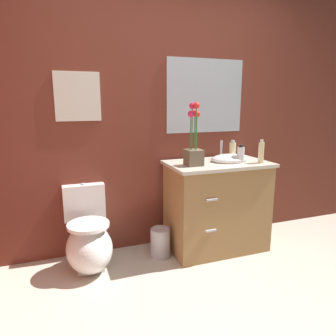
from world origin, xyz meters
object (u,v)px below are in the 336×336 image
lotion_bottle (233,151)px  wall_mirror (205,96)px  flower_vase (194,146)px  toilet (89,241)px  hand_wash_bottle (241,155)px  soap_bottle (261,152)px  wall_poster (78,97)px  vanity_cabinet (217,205)px  trash_bin (160,242)px

lotion_bottle → wall_mirror: 0.59m
flower_vase → toilet: bearing=174.8°
toilet → hand_wash_bottle: hand_wash_bottle is taller
soap_bottle → wall_poster: wall_poster is taller
vanity_cabinet → wall_poster: 1.59m
toilet → wall_mirror: wall_mirror is taller
flower_vase → vanity_cabinet: bearing=11.7°
toilet → vanity_cabinet: size_ratio=0.67×
flower_vase → wall_poster: bearing=159.1°
soap_bottle → trash_bin: size_ratio=0.79×
hand_wash_bottle → vanity_cabinet: bearing=152.9°
trash_bin → wall_poster: size_ratio=0.66×
trash_bin → lotion_bottle: bearing=5.7°
flower_vase → wall_mirror: size_ratio=0.68×
lotion_bottle → trash_bin: 1.11m
flower_vase → hand_wash_bottle: bearing=-4.2°
soap_bottle → wall_mirror: size_ratio=0.27×
lotion_bottle → trash_bin: bearing=-174.3°
soap_bottle → lotion_bottle: 0.29m
hand_wash_bottle → wall_mirror: 0.68m
vanity_cabinet → wall_poster: wall_poster is taller
toilet → soap_bottle: (1.54, -0.19, 0.70)m
vanity_cabinet → flower_vase: 0.65m
toilet → trash_bin: bearing=-1.7°
toilet → flower_vase: size_ratio=1.27×
flower_vase → wall_poster: size_ratio=1.33×
wall_mirror → soap_bottle: bearing=-53.3°
soap_bottle → trash_bin: soap_bottle is taller
trash_bin → wall_mirror: wall_mirror is taller
vanity_cabinet → lotion_bottle: (0.20, 0.08, 0.50)m
lotion_bottle → wall_poster: bearing=171.5°
lotion_bottle → wall_mirror: (-0.20, 0.21, 0.52)m
wall_mirror → trash_bin: bearing=-153.1°
toilet → wall_mirror: bearing=12.6°
wall_poster → wall_mirror: wall_mirror is taller
vanity_cabinet → lotion_bottle: 0.54m
flower_vase → hand_wash_bottle: 0.47m
toilet → lotion_bottle: lotion_bottle is taller
wall_poster → wall_mirror: size_ratio=0.51×
lotion_bottle → hand_wash_bottle: (-0.02, -0.18, -0.01)m
trash_bin → flower_vase: bearing=-12.7°
wall_poster → wall_mirror: (1.20, 0.00, 0.01)m
vanity_cabinet → hand_wash_bottle: size_ratio=6.16×
flower_vase → lotion_bottle: 0.51m
soap_bottle → wall_mirror: (-0.34, 0.46, 0.50)m
wall_poster → trash_bin: bearing=-24.3°
wall_mirror → flower_vase: bearing=-128.1°
toilet → soap_bottle: 1.71m
soap_bottle → trash_bin: 1.23m
hand_wash_bottle → soap_bottle: bearing=-25.1°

